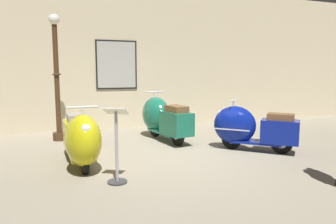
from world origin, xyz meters
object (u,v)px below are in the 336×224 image
object	(u,v)px
scooter_0	(81,139)
info_stanchion	(117,152)
scooter_1	(162,118)
scooter_2	(248,128)
lamppost	(57,79)

from	to	relation	value
scooter_0	info_stanchion	bearing A→B (deg)	21.56
scooter_0	scooter_1	distance (m)	2.53
scooter_2	lamppost	distance (m)	4.29
info_stanchion	scooter_2	bearing A→B (deg)	18.85
scooter_2	scooter_1	bearing A→B (deg)	-7.21
scooter_2	scooter_0	bearing A→B (deg)	44.87
scooter_0	lamppost	distance (m)	2.50
lamppost	info_stanchion	distance (m)	3.42
scooter_1	lamppost	size ratio (longest dim) A/B	0.66
scooter_0	lamppost	world-z (taller)	lamppost
scooter_1	info_stanchion	bearing A→B (deg)	139.46
scooter_0	scooter_2	xyz separation A→B (m)	(3.21, 0.05, -0.02)
scooter_2	info_stanchion	world-z (taller)	info_stanchion
scooter_0	info_stanchion	xyz separation A→B (m)	(0.41, -0.90, -0.03)
scooter_0	lamppost	xyz separation A→B (m)	(-0.32, 2.30, 0.92)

